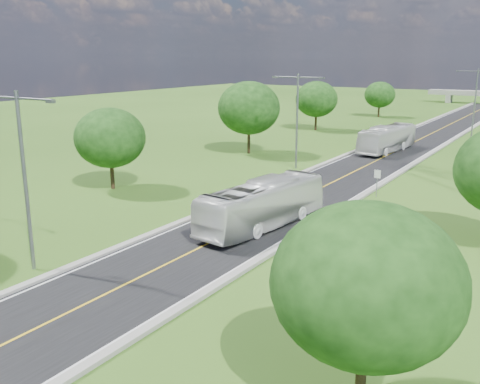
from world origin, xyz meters
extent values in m
plane|color=#2B5016|center=(0.00, 60.00, 0.00)|extent=(260.00, 260.00, 0.00)
cube|color=black|center=(0.00, 66.00, 0.03)|extent=(8.00, 150.00, 0.06)
cube|color=gray|center=(-4.25, 66.00, 0.11)|extent=(0.50, 150.00, 0.22)
cube|color=gray|center=(4.25, 66.00, 0.11)|extent=(0.50, 150.00, 0.22)
cylinder|color=slate|center=(5.20, 38.00, 1.20)|extent=(0.08, 0.08, 2.40)
cube|color=white|center=(5.20, 37.97, 2.00)|extent=(0.55, 0.04, 0.70)
cube|color=gray|center=(-10.00, 140.00, 1.00)|extent=(1.20, 3.00, 2.00)
cylinder|color=slate|center=(-6.00, 12.00, 5.00)|extent=(0.22, 0.22, 10.00)
cylinder|color=slate|center=(-7.40, 12.00, 9.60)|extent=(2.80, 0.12, 0.12)
cylinder|color=slate|center=(-4.60, 12.00, 9.60)|extent=(2.80, 0.12, 0.12)
cube|color=slate|center=(-3.30, 12.00, 9.55)|extent=(0.50, 0.25, 0.18)
cylinder|color=slate|center=(-6.00, 45.00, 5.00)|extent=(0.22, 0.22, 10.00)
cylinder|color=slate|center=(-7.40, 45.00, 9.60)|extent=(2.80, 0.12, 0.12)
cylinder|color=slate|center=(-4.60, 45.00, 9.60)|extent=(2.80, 0.12, 0.12)
cube|color=slate|center=(-8.70, 45.00, 9.55)|extent=(0.50, 0.25, 0.18)
cube|color=slate|center=(-3.30, 45.00, 9.55)|extent=(0.50, 0.25, 0.18)
cylinder|color=slate|center=(6.00, 78.00, 5.00)|extent=(0.22, 0.22, 10.00)
cylinder|color=slate|center=(4.60, 78.00, 9.60)|extent=(2.80, 0.12, 0.12)
cube|color=slate|center=(3.30, 78.00, 9.55)|extent=(0.50, 0.25, 0.18)
cylinder|color=black|center=(-16.00, 28.00, 1.35)|extent=(0.36, 0.36, 2.70)
ellipsoid|color=#13340E|center=(-16.00, 28.00, 4.65)|extent=(6.30, 6.30, 5.36)
cylinder|color=black|center=(-15.00, 50.00, 1.62)|extent=(0.36, 0.36, 3.24)
ellipsoid|color=#13340E|center=(-15.00, 50.00, 5.58)|extent=(7.56, 7.56, 6.43)
cylinder|color=black|center=(-17.00, 74.00, 1.44)|extent=(0.36, 0.36, 2.88)
ellipsoid|color=#13340E|center=(-17.00, 74.00, 4.96)|extent=(6.72, 6.72, 5.71)
cylinder|color=black|center=(-14.50, 98.00, 1.26)|extent=(0.36, 0.36, 2.52)
ellipsoid|color=#13340E|center=(-14.50, 98.00, 4.34)|extent=(5.88, 5.88, 5.00)
cylinder|color=black|center=(14.00, 10.00, 1.35)|extent=(0.36, 0.36, 2.70)
ellipsoid|color=#13340E|center=(14.00, 10.00, 4.65)|extent=(6.30, 6.30, 5.36)
imported|color=silver|center=(1.20, 25.49, 1.70)|extent=(4.15, 12.00, 3.27)
imported|color=silver|center=(-0.91, 60.09, 1.69)|extent=(3.98, 11.90, 3.25)
camera|label=1|loc=(19.09, -5.61, 11.77)|focal=40.00mm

